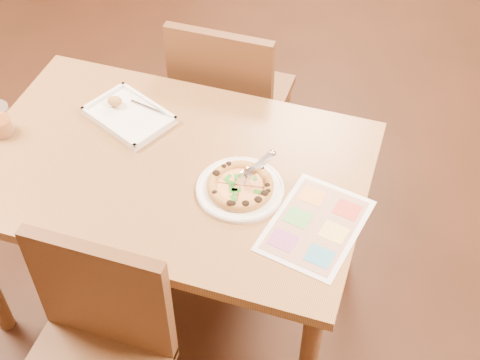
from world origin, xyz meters
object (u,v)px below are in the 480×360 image
(pizza, at_px, (240,186))
(menu, at_px, (316,225))
(dining_table, at_px, (171,182))
(plate, at_px, (240,189))
(chair_near, at_px, (94,343))
(pizza_cutter, at_px, (255,168))
(appetizer_tray, at_px, (128,115))
(chair_far, at_px, (228,91))

(pizza, height_order, menu, pizza)
(dining_table, height_order, plate, plate)
(plate, bearing_deg, pizza, -53.89)
(dining_table, bearing_deg, plate, -8.86)
(chair_near, relative_size, pizza_cutter, 3.90)
(appetizer_tray, bearing_deg, pizza, -23.85)
(pizza_cutter, bearing_deg, chair_far, 61.26)
(plate, height_order, pizza_cutter, pizza_cutter)
(chair_far, height_order, plate, chair_far)
(chair_near, relative_size, plate, 1.68)
(dining_table, bearing_deg, appetizer_tray, 142.48)
(pizza, height_order, appetizer_tray, appetizer_tray)
(chair_near, distance_m, pizza_cutter, 0.71)
(dining_table, bearing_deg, pizza_cutter, -0.71)
(chair_far, bearing_deg, pizza, 112.13)
(chair_near, xyz_separation_m, menu, (0.52, 0.50, 0.16))
(dining_table, xyz_separation_m, chair_near, (0.00, -0.60, -0.07))
(chair_near, bearing_deg, pizza, 64.87)
(pizza, xyz_separation_m, pizza_cutter, (0.04, 0.04, 0.05))
(appetizer_tray, distance_m, menu, 0.80)
(chair_near, xyz_separation_m, plate, (0.26, 0.56, 0.16))
(plate, relative_size, pizza_cutter, 2.31)
(pizza, bearing_deg, dining_table, 170.71)
(chair_near, relative_size, menu, 1.31)
(chair_far, height_order, pizza_cutter, chair_far)
(pizza_cutter, xyz_separation_m, appetizer_tray, (-0.52, 0.18, -0.07))
(chair_far, relative_size, pizza, 2.21)
(plate, height_order, appetizer_tray, appetizer_tray)
(chair_near, distance_m, pizza, 0.64)
(pizza_cutter, height_order, appetizer_tray, pizza_cutter)
(pizza_cutter, distance_m, menu, 0.26)
(chair_far, distance_m, pizza, 0.72)
(chair_near, height_order, plate, chair_near)
(dining_table, relative_size, menu, 3.64)
(dining_table, relative_size, pizza_cutter, 10.78)
(plate, distance_m, pizza, 0.02)
(chair_far, bearing_deg, appetizer_tray, 62.48)
(pizza_cutter, bearing_deg, dining_table, 124.25)
(plate, xyz_separation_m, pizza, (0.00, -0.00, 0.02))
(chair_near, relative_size, pizza, 2.21)
(chair_near, xyz_separation_m, pizza_cutter, (0.30, 0.60, 0.23))
(appetizer_tray, bearing_deg, plate, -23.69)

